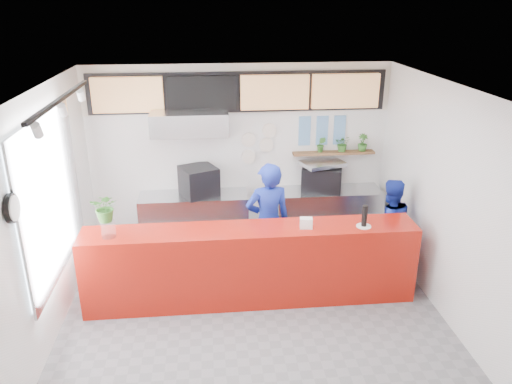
% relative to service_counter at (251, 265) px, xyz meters
% --- Properties ---
extents(floor, '(5.00, 5.00, 0.00)m').
position_rel_service_counter_xyz_m(floor, '(0.00, -0.40, -0.55)').
color(floor, slate).
rests_on(floor, ground).
extents(ceiling, '(5.00, 5.00, 0.00)m').
position_rel_service_counter_xyz_m(ceiling, '(0.00, -0.40, 2.45)').
color(ceiling, silver).
extents(wall_back, '(5.00, 0.00, 5.00)m').
position_rel_service_counter_xyz_m(wall_back, '(0.00, 2.10, 0.95)').
color(wall_back, white).
rests_on(wall_back, ground).
extents(wall_left, '(0.00, 5.00, 5.00)m').
position_rel_service_counter_xyz_m(wall_left, '(-2.50, -0.40, 0.95)').
color(wall_left, white).
rests_on(wall_left, ground).
extents(wall_right, '(0.00, 5.00, 5.00)m').
position_rel_service_counter_xyz_m(wall_right, '(2.50, -0.40, 0.95)').
color(wall_right, white).
rests_on(wall_right, ground).
extents(service_counter, '(4.50, 0.60, 1.10)m').
position_rel_service_counter_xyz_m(service_counter, '(0.00, 0.00, 0.00)').
color(service_counter, '#9E160B').
rests_on(service_counter, ground).
extents(cream_band, '(5.00, 0.02, 0.80)m').
position_rel_service_counter_xyz_m(cream_band, '(0.00, 2.09, 2.05)').
color(cream_band, beige).
rests_on(cream_band, wall_back).
extents(prep_bench, '(1.80, 0.60, 0.90)m').
position_rel_service_counter_xyz_m(prep_bench, '(-0.80, 1.80, -0.10)').
color(prep_bench, '#B2B5BA').
rests_on(prep_bench, ground).
extents(panini_oven, '(0.71, 0.71, 0.48)m').
position_rel_service_counter_xyz_m(panini_oven, '(-0.70, 1.80, 0.59)').
color(panini_oven, black).
rests_on(panini_oven, prep_bench).
extents(extraction_hood, '(1.20, 0.70, 0.35)m').
position_rel_service_counter_xyz_m(extraction_hood, '(-0.80, 1.75, 1.60)').
color(extraction_hood, '#B2B5BA').
rests_on(extraction_hood, ceiling).
extents(hood_lip, '(1.20, 0.69, 0.31)m').
position_rel_service_counter_xyz_m(hood_lip, '(-0.80, 1.75, 1.40)').
color(hood_lip, '#B2B5BA').
rests_on(hood_lip, ceiling).
extents(right_bench, '(1.80, 0.60, 0.90)m').
position_rel_service_counter_xyz_m(right_bench, '(1.50, 1.80, -0.10)').
color(right_bench, '#B2B5BA').
rests_on(right_bench, ground).
extents(espresso_machine, '(0.76, 0.63, 0.42)m').
position_rel_service_counter_xyz_m(espresso_machine, '(1.37, 1.80, 0.56)').
color(espresso_machine, black).
rests_on(espresso_machine, right_bench).
extents(espresso_tray, '(0.80, 0.66, 0.06)m').
position_rel_service_counter_xyz_m(espresso_tray, '(1.37, 1.80, 0.83)').
color(espresso_tray, '#B9BCC1').
rests_on(espresso_tray, espresso_machine).
extents(herb_shelf, '(1.40, 0.18, 0.04)m').
position_rel_service_counter_xyz_m(herb_shelf, '(1.60, 2.00, 0.95)').
color(herb_shelf, brown).
rests_on(herb_shelf, wall_back).
extents(menu_board_far_left, '(1.10, 0.10, 0.55)m').
position_rel_service_counter_xyz_m(menu_board_far_left, '(-1.75, 1.98, 2.00)').
color(menu_board_far_left, tan).
rests_on(menu_board_far_left, wall_back).
extents(menu_board_mid_left, '(1.10, 0.10, 0.55)m').
position_rel_service_counter_xyz_m(menu_board_mid_left, '(-0.59, 1.98, 2.00)').
color(menu_board_mid_left, black).
rests_on(menu_board_mid_left, wall_back).
extents(menu_board_mid_right, '(1.10, 0.10, 0.55)m').
position_rel_service_counter_xyz_m(menu_board_mid_right, '(0.57, 1.98, 2.00)').
color(menu_board_mid_right, tan).
rests_on(menu_board_mid_right, wall_back).
extents(menu_board_far_right, '(1.10, 0.10, 0.55)m').
position_rel_service_counter_xyz_m(menu_board_far_right, '(1.73, 1.98, 2.00)').
color(menu_board_far_right, tan).
rests_on(menu_board_far_right, wall_back).
extents(soffit, '(4.80, 0.04, 0.65)m').
position_rel_service_counter_xyz_m(soffit, '(0.00, 2.06, 2.00)').
color(soffit, black).
rests_on(soffit, wall_back).
extents(window_pane, '(0.04, 2.20, 1.90)m').
position_rel_service_counter_xyz_m(window_pane, '(-2.47, -0.10, 1.15)').
color(window_pane, silver).
rests_on(window_pane, wall_left).
extents(window_frame, '(0.03, 2.30, 2.00)m').
position_rel_service_counter_xyz_m(window_frame, '(-2.45, -0.10, 1.15)').
color(window_frame, '#B2B5BA').
rests_on(window_frame, wall_left).
extents(wall_clock_rim, '(0.05, 0.30, 0.30)m').
position_rel_service_counter_xyz_m(wall_clock_rim, '(-2.46, -1.30, 1.50)').
color(wall_clock_rim, black).
rests_on(wall_clock_rim, wall_left).
extents(wall_clock_face, '(0.02, 0.26, 0.26)m').
position_rel_service_counter_xyz_m(wall_clock_face, '(-2.43, -1.30, 1.50)').
color(wall_clock_face, white).
rests_on(wall_clock_face, wall_left).
extents(track_rail, '(0.05, 2.40, 0.04)m').
position_rel_service_counter_xyz_m(track_rail, '(-2.10, -0.40, 2.39)').
color(track_rail, black).
rests_on(track_rail, ceiling).
extents(dec_plate_a, '(0.24, 0.03, 0.24)m').
position_rel_service_counter_xyz_m(dec_plate_a, '(0.15, 2.07, 1.20)').
color(dec_plate_a, silver).
rests_on(dec_plate_a, wall_back).
extents(dec_plate_b, '(0.24, 0.03, 0.24)m').
position_rel_service_counter_xyz_m(dec_plate_b, '(0.45, 2.07, 1.10)').
color(dec_plate_b, silver).
rests_on(dec_plate_b, wall_back).
extents(dec_plate_c, '(0.24, 0.03, 0.24)m').
position_rel_service_counter_xyz_m(dec_plate_c, '(0.15, 2.07, 0.90)').
color(dec_plate_c, silver).
rests_on(dec_plate_c, wall_back).
extents(dec_plate_d, '(0.24, 0.03, 0.24)m').
position_rel_service_counter_xyz_m(dec_plate_d, '(0.50, 2.07, 1.35)').
color(dec_plate_d, silver).
rests_on(dec_plate_d, wall_back).
extents(photo_frame_a, '(0.20, 0.02, 0.25)m').
position_rel_service_counter_xyz_m(photo_frame_a, '(1.10, 2.08, 1.45)').
color(photo_frame_a, '#598CBF').
rests_on(photo_frame_a, wall_back).
extents(photo_frame_b, '(0.20, 0.02, 0.25)m').
position_rel_service_counter_xyz_m(photo_frame_b, '(1.40, 2.08, 1.45)').
color(photo_frame_b, '#598CBF').
rests_on(photo_frame_b, wall_back).
extents(photo_frame_c, '(0.20, 0.02, 0.25)m').
position_rel_service_counter_xyz_m(photo_frame_c, '(1.70, 2.08, 1.45)').
color(photo_frame_c, '#598CBF').
rests_on(photo_frame_c, wall_back).
extents(photo_frame_d, '(0.20, 0.02, 0.25)m').
position_rel_service_counter_xyz_m(photo_frame_d, '(1.10, 2.08, 1.20)').
color(photo_frame_d, '#598CBF').
rests_on(photo_frame_d, wall_back).
extents(photo_frame_e, '(0.20, 0.02, 0.25)m').
position_rel_service_counter_xyz_m(photo_frame_e, '(1.40, 2.08, 1.20)').
color(photo_frame_e, '#598CBF').
rests_on(photo_frame_e, wall_back).
extents(photo_frame_f, '(0.20, 0.02, 0.25)m').
position_rel_service_counter_xyz_m(photo_frame_f, '(1.70, 2.08, 1.20)').
color(photo_frame_f, '#598CBF').
rests_on(photo_frame_f, wall_back).
extents(staff_center, '(0.71, 0.51, 1.81)m').
position_rel_service_counter_xyz_m(staff_center, '(0.31, 0.59, 0.36)').
color(staff_center, navy).
rests_on(staff_center, ground).
extents(staff_right, '(0.78, 0.64, 1.49)m').
position_rel_service_counter_xyz_m(staff_right, '(2.14, 0.61, 0.20)').
color(staff_right, navy).
rests_on(staff_right, ground).
extents(herb_b, '(0.18, 0.17, 0.27)m').
position_rel_service_counter_xyz_m(herb_b, '(1.38, 2.00, 1.10)').
color(herb_b, '#336925').
rests_on(herb_b, herb_shelf).
extents(herb_c, '(0.31, 0.28, 0.28)m').
position_rel_service_counter_xyz_m(herb_c, '(1.75, 2.00, 1.11)').
color(herb_c, '#336925').
rests_on(herb_c, herb_shelf).
extents(herb_d, '(0.17, 0.15, 0.29)m').
position_rel_service_counter_xyz_m(herb_d, '(2.10, 2.00, 1.12)').
color(herb_d, '#336925').
rests_on(herb_d, herb_shelf).
extents(glass_vase, '(0.24, 0.24, 0.22)m').
position_rel_service_counter_xyz_m(glass_vase, '(-1.83, -0.07, 0.66)').
color(glass_vase, white).
rests_on(glass_vase, service_counter).
extents(basil_vase, '(0.39, 0.35, 0.38)m').
position_rel_service_counter_xyz_m(basil_vase, '(-1.83, -0.07, 0.96)').
color(basil_vase, '#336925').
rests_on(basil_vase, glass_vase).
extents(napkin_holder, '(0.18, 0.12, 0.14)m').
position_rel_service_counter_xyz_m(napkin_holder, '(0.73, -0.06, 0.62)').
color(napkin_holder, white).
rests_on(napkin_holder, service_counter).
extents(white_plate, '(0.26, 0.26, 0.01)m').
position_rel_service_counter_xyz_m(white_plate, '(1.51, -0.10, 0.56)').
color(white_plate, white).
rests_on(white_plate, service_counter).
extents(pepper_mill, '(0.08, 0.08, 0.29)m').
position_rel_service_counter_xyz_m(pepper_mill, '(1.51, -0.10, 0.71)').
color(pepper_mill, black).
rests_on(pepper_mill, white_plate).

